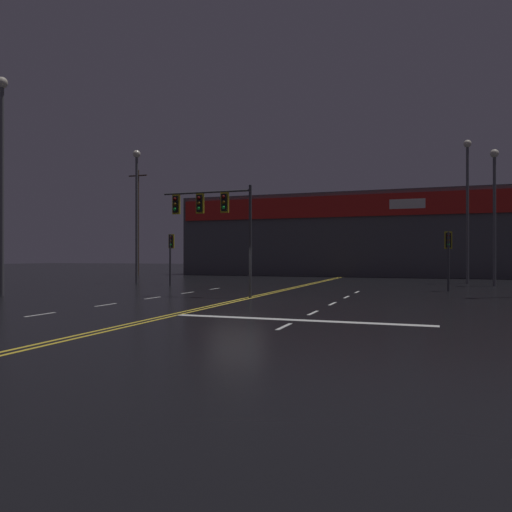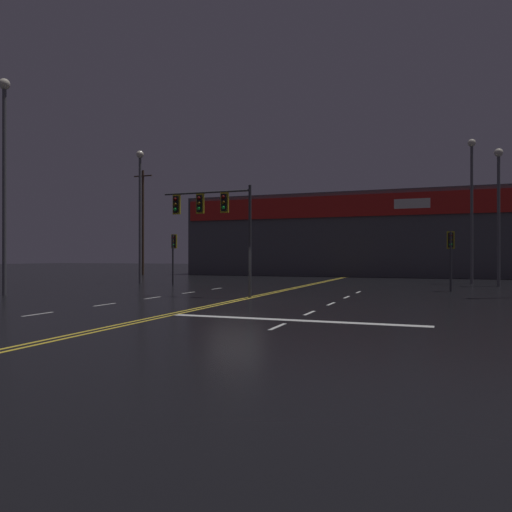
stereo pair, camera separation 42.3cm
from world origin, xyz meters
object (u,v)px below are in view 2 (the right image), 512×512
streetlight_near_left (140,199)px  streetlight_far_median (472,193)px  streetlight_far_right (4,160)px  traffic_signal_median (211,211)px  traffic_signal_corner_northwest (174,248)px  traffic_signal_corner_northeast (451,247)px  streetlight_far_left (499,198)px

streetlight_near_left → streetlight_far_median: bearing=17.7°
streetlight_far_right → streetlight_far_median: streetlight_far_right is taller
traffic_signal_median → streetlight_far_right: size_ratio=0.49×
traffic_signal_median → traffic_signal_corner_northwest: 11.13m
traffic_signal_corner_northeast → traffic_signal_corner_northwest: (-18.09, 0.38, 0.10)m
streetlight_near_left → streetlight_far_right: (0.29, -12.58, 0.62)m
traffic_signal_corner_northwest → streetlight_far_right: (-3.23, -11.44, 4.29)m
traffic_signal_median → streetlight_near_left: (-10.52, 9.63, 2.04)m
traffic_signal_corner_northwest → streetlight_far_right: bearing=-105.8°
traffic_signal_corner_northeast → streetlight_far_left: bearing=64.1°
traffic_signal_median → streetlight_near_left: size_ratio=0.55×
traffic_signal_median → traffic_signal_corner_northeast: size_ratio=1.58×
streetlight_far_left → streetlight_far_median: streetlight_far_median is taller
streetlight_far_left → traffic_signal_corner_northwest: bearing=-164.4°
traffic_signal_corner_northwest → traffic_signal_median: bearing=-50.5°
streetlight_near_left → streetlight_far_median: (23.16, 7.39, 0.32)m
traffic_signal_corner_northeast → streetlight_far_median: 9.93m
traffic_signal_corner_northwest → streetlight_near_left: (-3.52, 1.14, 3.67)m
traffic_signal_corner_northeast → streetlight_near_left: streetlight_near_left is taller
streetlight_far_left → traffic_signal_corner_northeast: bearing=-115.9°
traffic_signal_corner_northeast → traffic_signal_corner_northwest: traffic_signal_corner_northwest is taller
traffic_signal_median → streetlight_far_median: 21.33m
traffic_signal_median → traffic_signal_corner_northwest: (-7.00, 8.49, -1.63)m
streetlight_far_left → streetlight_far_right: (-24.37, -17.34, 1.03)m
traffic_signal_median → streetlight_far_left: 20.24m
traffic_signal_corner_northeast → streetlight_near_left: (-21.61, 1.52, 3.77)m
streetlight_far_left → streetlight_near_left: bearing=-169.1°
streetlight_near_left → streetlight_far_left: (24.66, 4.76, -0.41)m
traffic_signal_median → streetlight_near_left: 14.41m
traffic_signal_median → streetlight_far_median: bearing=53.4°
traffic_signal_median → streetlight_far_left: bearing=45.5°
streetlight_far_right → streetlight_near_left: bearing=91.3°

